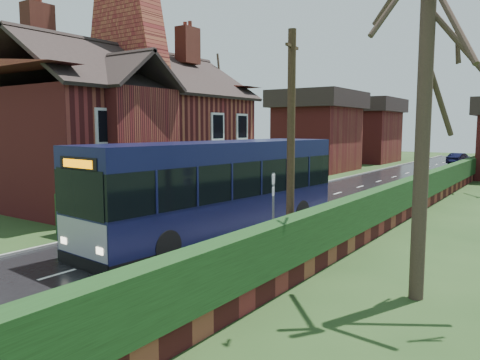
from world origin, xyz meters
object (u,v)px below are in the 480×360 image
Objects in this scene: bus at (219,189)px; bus_stop_sign at (273,202)px; car_green at (147,212)px; car_silver at (222,203)px; telegraph_pole at (291,147)px; brick_house at (130,124)px.

bus is 3.48m from bus_stop_sign.
bus is 4.47× the size of bus_stop_sign.
bus_stop_sign is at bearing 2.76° from car_green.
car_silver is at bearing 80.10° from car_green.
bus reaches higher than bus_stop_sign.
telegraph_pole is at bearing 1.22° from car_green.
bus is at bearing 149.30° from telegraph_pole.
brick_house is 2.08× the size of telegraph_pole.
brick_house reaches higher than car_silver.
car_green is 7.09m from bus_stop_sign.
telegraph_pole is at bearing -40.06° from car_silver.
bus is 4.69m from telegraph_pole.
car_silver is at bearing -7.78° from brick_house.
car_green is at bearing -37.48° from brick_house.
telegraph_pole is (6.30, -4.95, 2.94)m from car_silver.
car_silver is 1.32× the size of bus_stop_sign.
brick_house is 14.80m from telegraph_pole.
brick_house is 4.07× the size of car_silver.
bus_stop_sign is (3.20, -1.35, -0.01)m from bus.
car_silver is at bearing 134.10° from telegraph_pole.
telegraph_pole reaches higher than car_silver.
car_silver is at bearing 130.61° from bus.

